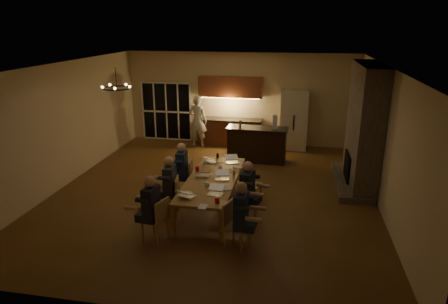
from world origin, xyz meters
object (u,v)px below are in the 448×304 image
Objects in this scene: chair_right_far at (251,184)px; laptop_b at (215,190)px; refrigerator at (294,120)px; can_silver at (209,187)px; dining_table at (213,193)px; chair_right_near at (238,225)px; laptop_a at (187,191)px; person_left_near at (151,209)px; mug_mid at (220,168)px; chandelier at (117,88)px; bar_island at (257,144)px; bar_blender at (275,122)px; plate_left at (187,193)px; laptop_d at (222,175)px; can_cola at (218,156)px; standing_person at (198,121)px; plate_near at (226,188)px; person_right_mid at (247,192)px; can_right at (234,173)px; chair_left_far at (183,177)px; chair_left_mid at (168,197)px; chair_left_near at (155,219)px; mug_front at (207,184)px; plate_far at (237,167)px; redcup_near at (217,200)px; person_left_mid at (170,186)px; person_left_far at (182,170)px; chair_right_mid at (247,204)px; laptop_e at (211,158)px; redcup_mid at (197,169)px; mug_back at (204,163)px; bar_bottle at (240,123)px; laptop_c at (202,171)px; person_right_near at (241,216)px.

laptop_b is at bearing 172.24° from chair_right_far.
refrigerator is 5.93m from can_silver.
dining_table is 1.74m from chair_right_near.
dining_table is 1.21m from laptop_a.
mug_mid is at bearing 162.07° from person_left_near.
chandelier is 2.04× the size of laptop_b.
bar_blender is (0.54, -0.04, 0.75)m from bar_island.
laptop_d is at bearing 58.38° from plate_left.
refrigerator reaches higher than can_cola.
chandelier reaches higher than standing_person.
plate_near is (-0.25, -4.06, 0.22)m from bar_island.
person_left_near is (-2.61, -6.68, -0.31)m from refrigerator.
person_right_mid reaches higher than can_right.
standing_person is (-0.62, 4.05, 0.46)m from chair_left_far.
chair_left_near is at bearing -5.96° from chair_left_mid.
plate_near is (2.60, -0.60, -1.99)m from chandelier.
mug_front is 0.43m from plate_near.
person_right_mid is at bearing 128.73° from person_left_near.
laptop_d reaches higher than plate_far.
redcup_near is at bearing -94.55° from laptop_d.
person_left_mid is 1.00× the size of person_left_far.
person_left_far reaches higher than chair_right_mid.
mug_mid is (-1.67, -4.46, -0.20)m from refrigerator.
laptop_e is at bearing 172.79° from person_left_near.
laptop_e is at bearing 131.15° from can_right.
can_cola and can_right have the same top height.
chandelier is (-3.02, 1.59, 2.31)m from chair_right_near.
mug_back is at bearing 83.56° from redcup_mid.
mug_back is (-0.09, 1.93, -0.06)m from laptop_a.
dining_table is 2.20× the size of person_left_near.
person_left_far is (-2.63, -4.47, -0.31)m from refrigerator.
plate_near is (0.34, -1.12, -0.04)m from mug_mid.
mug_mid is 2.92m from bar_bottle.
chair_left_near is at bearing -124.84° from can_right.
person_right_mid is 11.50× the size of redcup_mid.
bar_bottle is at bearing 22.14° from person_right_mid.
laptop_c is 0.75× the size of bar_blender.
laptop_b is 1.86m from mug_back.
person_right_near is at bearing 31.50° from chair_left_far.
plate_far is (0.04, 1.37, 0.00)m from plate_near.
standing_person is 15.09× the size of can_right.
standing_person is 4.04m from mug_back.
laptop_b is at bearing 129.23° from person_left_near.
refrigerator is 20.00× the size of mug_front.
dining_table is 0.78m from plate_near.
standing_person is at bearing 107.53° from redcup_near.
chair_left_near and chair_left_mid have the same top height.
bar_bottle is at bearing 28.27° from chair_right_far.
can_cola is at bearing -72.70° from laptop_a.
plate_far is at bearing 33.50° from mug_mid.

